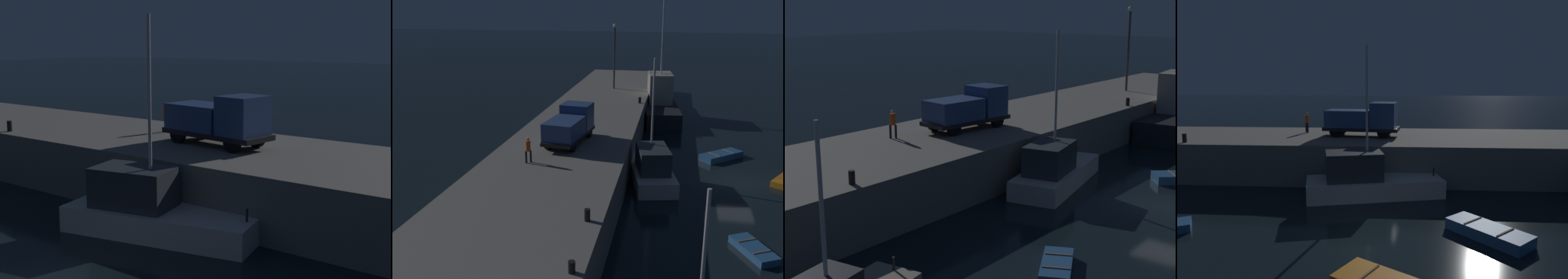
% 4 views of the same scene
% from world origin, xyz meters
% --- Properties ---
extents(pier_quay, '(68.58, 8.95, 2.74)m').
position_xyz_m(pier_quay, '(0.00, 12.19, 1.37)').
color(pier_quay, gray).
rests_on(pier_quay, ground).
extents(fishing_trawler_red, '(8.41, 4.39, 8.85)m').
position_xyz_m(fishing_trawler_red, '(-0.61, 6.26, 0.99)').
color(fishing_trawler_red, silver).
rests_on(fishing_trawler_red, ground).
extents(utility_truck, '(5.78, 2.77, 2.53)m').
position_xyz_m(utility_truck, '(-1.36, 12.04, 4.02)').
color(utility_truck, black).
rests_on(utility_truck, pier_quay).
extents(dockworker, '(0.42, 0.42, 1.64)m').
position_xyz_m(dockworker, '(-6.07, 13.62, 3.68)').
color(dockworker, black).
rests_on(dockworker, pier_quay).
extents(bollard_east, '(0.28, 0.28, 0.59)m').
position_xyz_m(bollard_east, '(-13.13, 8.45, 3.04)').
color(bollard_east, black).
rests_on(bollard_east, pier_quay).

